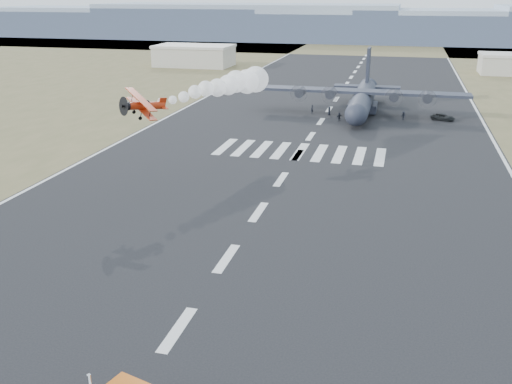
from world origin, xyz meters
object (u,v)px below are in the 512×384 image
at_px(hangar_left, 194,55).
at_px(crew_b, 351,116).
at_px(crew_c, 403,116).
at_px(support_vehicle, 443,117).
at_px(transport_aircraft, 363,98).
at_px(crew_f, 339,117).
at_px(crew_d, 354,117).
at_px(crew_g, 361,118).
at_px(aerobatic_biplane, 143,106).
at_px(crew_a, 312,109).
at_px(crew_h, 346,114).
at_px(crew_e, 329,111).

relative_size(hangar_left, crew_b, 14.56).
bearing_deg(crew_c, support_vehicle, 44.93).
distance_m(transport_aircraft, crew_f, 9.85).
bearing_deg(crew_d, crew_g, 138.64).
distance_m(hangar_left, crew_f, 90.55).
distance_m(transport_aircraft, support_vehicle, 15.93).
bearing_deg(crew_c, crew_b, -130.26).
bearing_deg(aerobatic_biplane, crew_d, 83.71).
relative_size(crew_a, crew_f, 1.05).
height_order(crew_f, crew_h, crew_h).
bearing_deg(hangar_left, crew_d, -51.04).
bearing_deg(crew_g, support_vehicle, 53.69).
relative_size(support_vehicle, crew_f, 2.73).
bearing_deg(crew_g, hangar_left, 161.56).
xyz_separation_m(crew_d, crew_h, (-1.91, 3.02, -0.01)).
height_order(hangar_left, crew_d, hangar_left).
relative_size(transport_aircraft, crew_d, 23.31).
distance_m(crew_b, crew_e, 6.15).
xyz_separation_m(aerobatic_biplane, support_vehicle, (36.95, 51.33, -9.96)).
xyz_separation_m(support_vehicle, crew_e, (-21.50, -0.39, 0.22)).
height_order(crew_c, crew_e, crew_e).
distance_m(crew_a, crew_e, 3.65).
xyz_separation_m(crew_a, crew_g, (10.19, -6.30, -0.00)).
height_order(transport_aircraft, crew_a, transport_aircraft).
xyz_separation_m(support_vehicle, crew_f, (-18.92, -5.43, 0.19)).
relative_size(aerobatic_biplane, crew_b, 3.51).
bearing_deg(crew_d, crew_a, -64.10).
height_order(aerobatic_biplane, support_vehicle, aerobatic_biplane).
bearing_deg(crew_b, crew_c, -176.19).
relative_size(support_vehicle, crew_d, 2.49).
height_order(transport_aircraft, crew_d, transport_aircraft).
distance_m(hangar_left, crew_a, 82.19).
distance_m(transport_aircraft, crew_e, 7.59).
bearing_deg(crew_f, crew_e, 71.15).
xyz_separation_m(crew_b, crew_c, (9.64, 2.92, -0.03)).
bearing_deg(crew_a, support_vehicle, 97.10).
distance_m(support_vehicle, crew_d, 17.05).
relative_size(hangar_left, aerobatic_biplane, 4.15).
xyz_separation_m(crew_e, crew_f, (2.58, -5.04, -0.03)).
height_order(crew_f, crew_g, crew_g).
bearing_deg(crew_b, crew_f, 12.27).
relative_size(crew_e, crew_f, 1.04).
distance_m(crew_a, crew_f, 8.48).
xyz_separation_m(crew_d, crew_e, (-5.41, 5.25, -0.05)).
xyz_separation_m(crew_e, crew_h, (3.50, -2.22, 0.04)).
distance_m(crew_e, crew_g, 8.61).
bearing_deg(crew_g, crew_h, 165.90).
height_order(aerobatic_biplane, transport_aircraft, aerobatic_biplane).
distance_m(hangar_left, crew_e, 85.00).
xyz_separation_m(crew_b, crew_h, (-1.10, 1.86, 0.02)).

